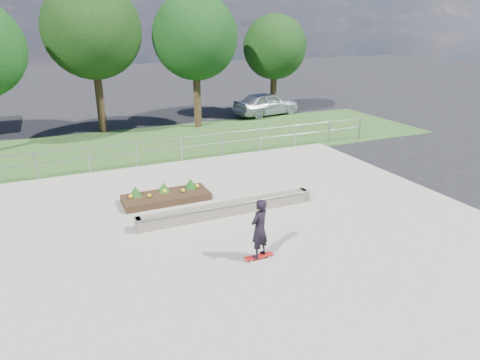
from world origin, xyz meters
name	(u,v)px	position (x,y,z in m)	size (l,w,h in m)	color
ground	(254,230)	(0.00, 0.00, 0.00)	(120.00, 120.00, 0.00)	black
grass_verge	(163,144)	(0.00, 11.00, 0.01)	(30.00, 8.00, 0.02)	#294B1E
concrete_slab	(254,229)	(0.00, 0.00, 0.03)	(15.00, 15.00, 0.06)	gray
fence	(182,146)	(0.00, 7.50, 0.77)	(20.06, 0.06, 1.20)	#9A9CA3
tree_mid_left	(92,30)	(-2.50, 15.00, 5.61)	(5.25, 5.25, 8.25)	black
tree_mid_right	(195,37)	(3.00, 14.00, 5.23)	(4.90, 4.90, 7.70)	black
tree_far_right	(275,47)	(9.00, 15.50, 4.48)	(4.20, 4.20, 6.60)	#332214
grind_ledge	(228,209)	(-0.34, 1.26, 0.26)	(6.00, 0.44, 0.43)	#655A4A
planter_bed	(166,195)	(-1.89, 3.26, 0.24)	(3.00, 1.20, 0.61)	black
skateboarder	(259,229)	(-0.67, -1.67, 0.94)	(0.80, 0.61, 1.70)	silver
parked_car	(266,104)	(8.44, 15.46, 0.80)	(1.88, 4.67, 1.59)	silver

